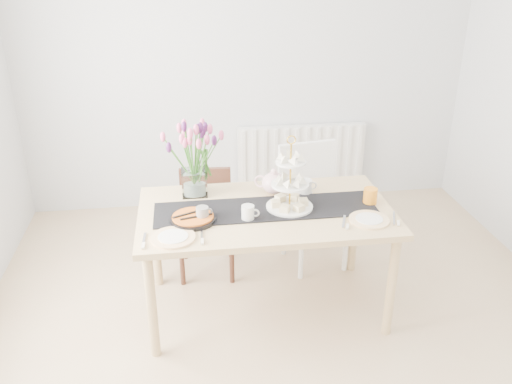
{
  "coord_description": "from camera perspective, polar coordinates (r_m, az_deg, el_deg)",
  "views": [
    {
      "loc": [
        -0.58,
        -2.49,
        2.29
      ],
      "look_at": [
        -0.16,
        0.49,
        0.9
      ],
      "focal_mm": 38.0,
      "sensor_mm": 36.0,
      "label": 1
    }
  ],
  "objects": [
    {
      "name": "cream_jug",
      "position": [
        3.65,
        5.17,
        0.57
      ],
      "size": [
        0.1,
        0.1,
        0.09
      ],
      "primitive_type": "cylinder",
      "rotation": [
        0.0,
        0.0,
        -0.04
      ],
      "color": "silver",
      "rests_on": "dining_table"
    },
    {
      "name": "mug_orange",
      "position": [
        3.56,
        11.94,
        -0.42
      ],
      "size": [
        0.12,
        0.12,
        0.11
      ],
      "primitive_type": "cylinder",
      "rotation": [
        0.0,
        0.0,
        1.06
      ],
      "color": "orange",
      "rests_on": "dining_table"
    },
    {
      "name": "teapot",
      "position": [
        3.61,
        1.87,
        0.96
      ],
      "size": [
        0.32,
        0.3,
        0.17
      ],
      "primitive_type": null,
      "rotation": [
        0.0,
        0.0,
        -0.43
      ],
      "color": "white",
      "rests_on": "dining_table"
    },
    {
      "name": "dining_table",
      "position": [
        3.46,
        1.01,
        -2.98
      ],
      "size": [
        1.6,
        0.9,
        0.75
      ],
      "color": "tan",
      "rests_on": "ground"
    },
    {
      "name": "chair_brown",
      "position": [
        4.06,
        -5.27,
        -2.33
      ],
      "size": [
        0.42,
        0.42,
        0.77
      ],
      "rotation": [
        0.0,
        0.0,
        -0.07
      ],
      "color": "#3C1E16",
      "rests_on": "ground"
    },
    {
      "name": "chair_white",
      "position": [
        4.14,
        5.87,
        -0.32
      ],
      "size": [
        0.53,
        0.53,
        0.92
      ],
      "rotation": [
        0.0,
        0.0,
        0.17
      ],
      "color": "white",
      "rests_on": "ground"
    },
    {
      "name": "plate_right",
      "position": [
        3.36,
        11.82,
        -2.88
      ],
      "size": [
        0.32,
        0.32,
        0.01
      ],
      "primitive_type": "cylinder",
      "rotation": [
        0.0,
        0.0,
        -0.35
      ],
      "color": "white",
      "rests_on": "dining_table"
    },
    {
      "name": "room_shell",
      "position": [
        2.74,
        4.83,
        3.56
      ],
      "size": [
        4.5,
        4.5,
        4.5
      ],
      "color": "tan",
      "rests_on": "ground"
    },
    {
      "name": "plate_left",
      "position": [
        3.13,
        -8.72,
        -4.77
      ],
      "size": [
        0.27,
        0.27,
        0.01
      ],
      "primitive_type": "cylinder",
      "rotation": [
        0.0,
        0.0,
        -0.05
      ],
      "color": "white",
      "rests_on": "dining_table"
    },
    {
      "name": "mug_grey",
      "position": [
        3.29,
        -5.66,
        -2.32
      ],
      "size": [
        0.1,
        0.1,
        0.09
      ],
      "primitive_type": "cylinder",
      "rotation": [
        0.0,
        0.0,
        0.47
      ],
      "color": "gray",
      "rests_on": "dining_table"
    },
    {
      "name": "radiator",
      "position": [
        5.14,
        4.76,
        3.79
      ],
      "size": [
        1.2,
        0.08,
        0.6
      ],
      "primitive_type": "cube",
      "color": "white",
      "rests_on": "room_shell"
    },
    {
      "name": "cake_stand",
      "position": [
        3.39,
        3.59,
        0.14
      ],
      "size": [
        0.3,
        0.3,
        0.44
      ],
      "rotation": [
        0.0,
        0.0,
        0.27
      ],
      "color": "gold",
      "rests_on": "dining_table"
    },
    {
      "name": "mug_white",
      "position": [
        3.28,
        -0.86,
        -2.2
      ],
      "size": [
        0.09,
        0.09,
        0.09
      ],
      "primitive_type": "cylinder",
      "rotation": [
        0.0,
        0.0,
        -0.2
      ],
      "color": "silver",
      "rests_on": "dining_table"
    },
    {
      "name": "tart_tin",
      "position": [
        3.31,
        -6.65,
        -2.78
      ],
      "size": [
        0.28,
        0.28,
        0.03
      ],
      "rotation": [
        0.0,
        0.0,
        -0.01
      ],
      "color": "black",
      "rests_on": "dining_table"
    },
    {
      "name": "tulip_vase",
      "position": [
        3.54,
        -6.7,
        4.74
      ],
      "size": [
        0.61,
        0.61,
        0.52
      ],
      "rotation": [
        0.0,
        0.0,
        0.18
      ],
      "color": "silver",
      "rests_on": "dining_table"
    },
    {
      "name": "table_runner",
      "position": [
        3.43,
        1.02,
        -1.79
      ],
      "size": [
        1.4,
        0.35,
        0.01
      ],
      "primitive_type": "cube",
      "color": "black",
      "rests_on": "dining_table"
    }
  ]
}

